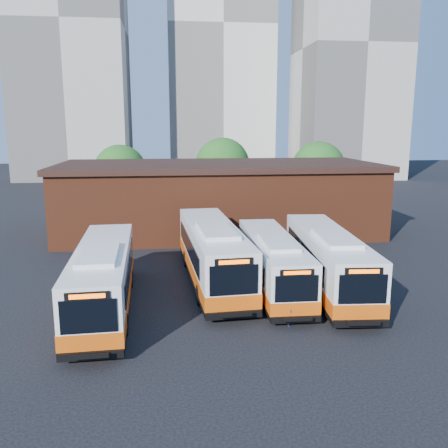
{
  "coord_description": "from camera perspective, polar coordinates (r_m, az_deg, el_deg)",
  "views": [
    {
      "loc": [
        -4.5,
        -23.17,
        9.6
      ],
      "look_at": [
        -1.22,
        4.9,
        3.8
      ],
      "focal_mm": 38.0,
      "sensor_mm": 36.0,
      "label": 1
    }
  ],
  "objects": [
    {
      "name": "tree_west",
      "position": [
        55.67,
        -12.37,
        6.22
      ],
      "size": [
        6.0,
        6.0,
        7.65
      ],
      "color": "#382314",
      "rests_on": "ground"
    },
    {
      "name": "tower_right",
      "position": [
        98.59,
        14.81,
        19.83
      ],
      "size": [
        18.0,
        18.0,
        49.2
      ],
      "color": "#B2ADA4",
      "rests_on": "ground"
    },
    {
      "name": "tower_center",
      "position": [
        111.72,
        -0.68,
        22.29
      ],
      "size": [
        22.0,
        20.0,
        61.2
      ],
      "color": "silver",
      "rests_on": "ground"
    },
    {
      "name": "bus_east",
      "position": [
        29.18,
        12.33,
        -4.51
      ],
      "size": [
        3.65,
        13.37,
        3.6
      ],
      "rotation": [
        0.0,
        0.0,
        -0.07
      ],
      "color": "white",
      "rests_on": "ground"
    },
    {
      "name": "tree_mid",
      "position": [
        57.72,
        -0.17,
        7.11
      ],
      "size": [
        6.56,
        6.56,
        8.36
      ],
      "color": "#382314",
      "rests_on": "ground"
    },
    {
      "name": "tower_left",
      "position": [
        98.48,
        -18.1,
        21.73
      ],
      "size": [
        20.0,
        18.0,
        56.2
      ],
      "color": "#B2ADA4",
      "rests_on": "ground"
    },
    {
      "name": "ground",
      "position": [
        25.48,
        4.08,
        -10.56
      ],
      "size": [
        220.0,
        220.0,
        0.0
      ],
      "primitive_type": "plane",
      "color": "black"
    },
    {
      "name": "transit_worker",
      "position": [
        23.75,
        7.85,
        -10.17
      ],
      "size": [
        0.44,
        0.63,
        1.67
      ],
      "primitive_type": "imported",
      "rotation": [
        0.0,
        0.0,
        1.5
      ],
      "color": "#121633",
      "rests_on": "ground"
    },
    {
      "name": "bus_mideast",
      "position": [
        28.73,
        5.84,
        -4.82
      ],
      "size": [
        2.75,
        12.25,
        3.32
      ],
      "rotation": [
        0.0,
        0.0,
        -0.02
      ],
      "color": "white",
      "rests_on": "ground"
    },
    {
      "name": "bus_midwest",
      "position": [
        29.67,
        -1.36,
        -3.79
      ],
      "size": [
        3.73,
        14.1,
        3.8
      ],
      "rotation": [
        0.0,
        0.0,
        0.06
      ],
      "color": "white",
      "rests_on": "ground"
    },
    {
      "name": "bus_west",
      "position": [
        26.13,
        -14.3,
        -6.55
      ],
      "size": [
        3.22,
        13.2,
        3.57
      ],
      "rotation": [
        0.0,
        0.0,
        0.04
      ],
      "color": "white",
      "rests_on": "ground"
    },
    {
      "name": "tree_east",
      "position": [
        57.13,
        11.28,
        6.59
      ],
      "size": [
        6.24,
        6.24,
        7.96
      ],
      "color": "#382314",
      "rests_on": "ground"
    },
    {
      "name": "depot_building",
      "position": [
        43.87,
        -0.7,
        3.29
      ],
      "size": [
        28.6,
        12.6,
        6.4
      ],
      "color": "maroon",
      "rests_on": "ground"
    }
  ]
}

